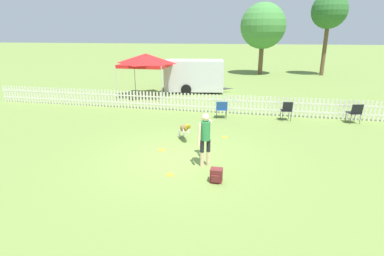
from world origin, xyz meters
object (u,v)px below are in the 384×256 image
handler_person (205,133)px  equipment_trailer (194,75)px  frisbee_near_handler (225,137)px  leaping_dog (184,128)px  frisbee_midfield (170,175)px  tree_right_grove (263,26)px  folding_chair_center (355,112)px  folding_chair_blue_left (222,108)px  backpack_on_grass (216,175)px  frisbee_near_dog (161,150)px  canopy_tent_main (146,60)px  tree_left_grove (329,11)px  folding_chair_green_right (287,109)px

handler_person → equipment_trailer: bearing=74.8°
handler_person → frisbee_near_handler: (0.30, 2.71, -1.01)m
leaping_dog → equipment_trailer: 9.91m
leaping_dog → frisbee_midfield: 2.99m
handler_person → leaping_dog: 2.43m
frisbee_near_handler → tree_right_grove: size_ratio=0.03×
leaping_dog → folding_chair_center: size_ratio=1.29×
folding_chair_blue_left → equipment_trailer: size_ratio=0.17×
handler_person → folding_chair_blue_left: size_ratio=1.97×
equipment_trailer → backpack_on_grass: bearing=-85.8°
frisbee_near_dog → leaping_dog: bearing=65.4°
frisbee_near_dog → backpack_on_grass: backpack_on_grass is taller
folding_chair_blue_left → canopy_tent_main: size_ratio=0.29×
frisbee_near_handler → tree_left_grove: size_ratio=0.03×
frisbee_near_dog → folding_chair_center: (7.40, 4.92, 0.53)m
frisbee_near_handler → folding_chair_center: (5.42, 3.12, 0.53)m
frisbee_near_dog → folding_chair_center: 8.90m
folding_chair_blue_left → folding_chair_green_right: (2.96, 0.21, 0.05)m
handler_person → frisbee_near_dog: bearing=122.8°
folding_chair_green_right → canopy_tent_main: canopy_tent_main is taller
folding_chair_blue_left → equipment_trailer: (-2.67, 6.37, 0.65)m
equipment_trailer → tree_left_grove: 15.97m
frisbee_midfield → equipment_trailer: bearing=98.8°
folding_chair_center → tree_left_grove: tree_left_grove is taller
folding_chair_center → canopy_tent_main: 11.83m
handler_person → tree_right_grove: 22.93m
tree_left_grove → folding_chair_center: bearing=-95.8°
folding_chair_center → tree_right_grove: (-4.10, 16.77, 4.01)m
handler_person → frisbee_near_handler: bearing=54.9°
frisbee_midfield → tree_right_grove: tree_right_grove is taller
tree_right_grove → frisbee_midfield: bearing=-96.0°
handler_person → folding_chair_center: size_ratio=1.82×
canopy_tent_main → folding_chair_center: bearing=-18.5°
folding_chair_blue_left → equipment_trailer: bearing=-76.1°
tree_right_grove → tree_left_grove: bearing=4.9°
backpack_on_grass → equipment_trailer: equipment_trailer is taller
backpack_on_grass → canopy_tent_main: size_ratio=0.13×
frisbee_midfield → canopy_tent_main: bearing=113.4°
leaping_dog → backpack_on_grass: size_ratio=3.05×
backpack_on_grass → folding_chair_center: folding_chair_center is taller
frisbee_near_dog → folding_chair_blue_left: size_ratio=0.26×
frisbee_near_handler → tree_left_grove: tree_left_grove is taller
folding_chair_center → tree_left_grove: 18.14m
folding_chair_blue_left → backpack_on_grass: bearing=86.8°
backpack_on_grass → tree_right_grove: size_ratio=0.06×
frisbee_midfield → canopy_tent_main: (-4.51, 10.41, 2.28)m
folding_chair_green_right → canopy_tent_main: (-8.17, 3.89, 1.75)m
equipment_trailer → tree_left_grove: bearing=37.3°
canopy_tent_main → backpack_on_grass: bearing=-61.0°
frisbee_midfield → handler_person: bearing=45.3°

